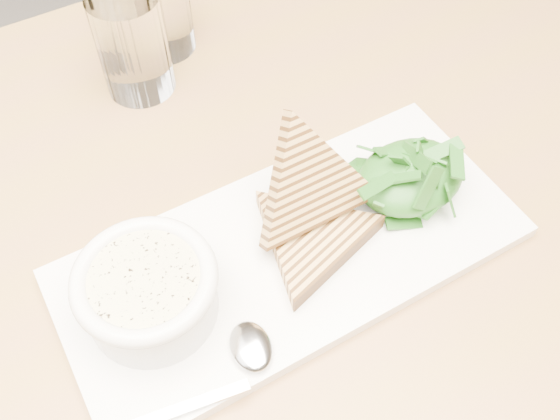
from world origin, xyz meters
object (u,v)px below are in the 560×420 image
platter (292,253)px  soup_bowl (150,296)px  table_top (229,231)px  glass_near (159,7)px  glass_far (133,44)px

platter → soup_bowl: (-0.13, 0.01, 0.03)m
platter → soup_bowl: 0.13m
table_top → soup_bowl: 0.13m
soup_bowl → glass_near: 0.36m
platter → table_top: bearing=113.1°
platter → glass_near: bearing=84.6°
platter → glass_near: 0.33m
table_top → glass_far: size_ratio=10.32×
glass_near → glass_far: 0.07m
glass_far → glass_near: bearing=42.6°
soup_bowl → glass_near: glass_near is taller
glass_near → glass_far: bearing=-137.4°
glass_far → platter: bearing=-85.6°
table_top → soup_bowl: (-0.10, -0.06, 0.06)m
table_top → platter: platter is taller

